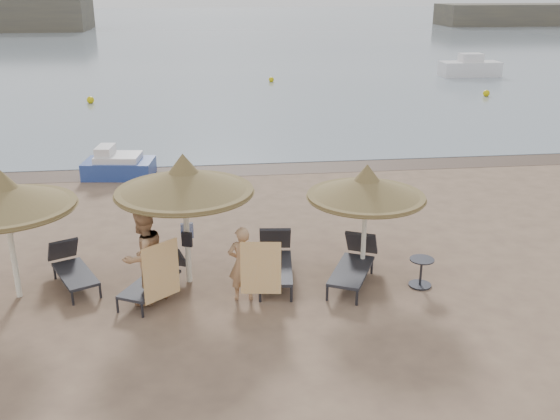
% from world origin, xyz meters
% --- Properties ---
extents(ground, '(160.00, 160.00, 0.00)m').
position_xyz_m(ground, '(0.00, 0.00, 0.00)').
color(ground, '#896B53').
rests_on(ground, ground).
extents(sea, '(200.00, 140.00, 0.03)m').
position_xyz_m(sea, '(0.00, 80.00, 0.01)').
color(sea, slate).
rests_on(sea, ground).
extents(wet_sand_strip, '(200.00, 1.60, 0.01)m').
position_xyz_m(wet_sand_strip, '(0.00, 9.40, 0.00)').
color(wet_sand_strip, brown).
rests_on(wet_sand_strip, ground).
extents(far_shore, '(150.00, 54.80, 12.00)m').
position_xyz_m(far_shore, '(-25.10, 77.82, 2.91)').
color(far_shore, brown).
rests_on(far_shore, ground).
extents(palapa_left, '(2.78, 2.78, 2.76)m').
position_xyz_m(palapa_left, '(-4.21, 0.66, 2.20)').
color(palapa_left, white).
rests_on(palapa_left, ground).
extents(palapa_center, '(2.92, 2.92, 2.89)m').
position_xyz_m(palapa_center, '(-0.70, 0.93, 2.30)').
color(palapa_center, white).
rests_on(palapa_center, ground).
extents(palapa_right, '(2.58, 2.58, 2.56)m').
position_xyz_m(palapa_right, '(3.15, 0.84, 2.03)').
color(palapa_right, white).
rests_on(palapa_right, ground).
extents(lounger_far_left, '(1.38, 1.96, 0.84)m').
position_xyz_m(lounger_far_left, '(-3.21, 1.17, 0.38)').
color(lounger_far_left, '#282930').
rests_on(lounger_far_left, ground).
extents(lounger_near_left, '(1.42, 1.96, 0.85)m').
position_xyz_m(lounger_near_left, '(-1.37, 0.50, 0.38)').
color(lounger_near_left, '#282930').
rests_on(lounger_near_left, ground).
extents(lounger_near_right, '(0.94, 2.20, 0.95)m').
position_xyz_m(lounger_near_right, '(1.19, 0.92, 0.43)').
color(lounger_near_right, '#282930').
rests_on(lounger_near_right, ground).
extents(lounger_far_right, '(1.51, 2.15, 0.92)m').
position_xyz_m(lounger_far_right, '(2.89, 0.56, 0.41)').
color(lounger_far_right, '#282930').
rests_on(lounger_far_right, ground).
extents(side_table, '(0.52, 0.52, 0.63)m').
position_xyz_m(side_table, '(4.24, 0.11, 0.30)').
color(side_table, '#282930').
rests_on(side_table, ground).
extents(person_left, '(1.25, 1.24, 2.33)m').
position_xyz_m(person_left, '(-1.55, 0.12, 1.16)').
color(person_left, tan).
rests_on(person_left, ground).
extents(person_right, '(0.86, 0.57, 1.85)m').
position_xyz_m(person_right, '(0.41, -0.01, 0.93)').
color(person_right, tan).
rests_on(person_right, ground).
extents(towel_left, '(0.67, 0.56, 1.20)m').
position_xyz_m(towel_left, '(-1.20, -0.23, 0.83)').
color(towel_left, orange).
rests_on(towel_left, ground).
extents(towel_right, '(0.81, 0.13, 1.15)m').
position_xyz_m(towel_right, '(0.76, -0.26, 0.79)').
color(towel_right, orange).
rests_on(towel_right, ground).
extents(bag_patterned, '(0.28, 0.12, 0.34)m').
position_xyz_m(bag_patterned, '(-0.70, 1.11, 1.12)').
color(bag_patterned, silver).
rests_on(bag_patterned, ground).
extents(bag_dark, '(0.23, 0.15, 0.31)m').
position_xyz_m(bag_dark, '(-0.70, 0.77, 1.06)').
color(bag_dark, black).
rests_on(bag_dark, ground).
extents(pedal_boat, '(2.40, 1.60, 1.05)m').
position_xyz_m(pedal_boat, '(-3.16, 9.08, 0.39)').
color(pedal_boat, '#284191').
rests_on(pedal_boat, ground).
extents(buoy_left, '(0.39, 0.39, 0.39)m').
position_xyz_m(buoy_left, '(-6.24, 22.82, 0.20)').
color(buoy_left, '#D8BD07').
rests_on(buoy_left, ground).
extents(buoy_mid, '(0.34, 0.34, 0.34)m').
position_xyz_m(buoy_mid, '(4.20, 29.12, 0.17)').
color(buoy_mid, '#D8BD07').
rests_on(buoy_mid, ground).
extents(buoy_right, '(0.38, 0.38, 0.38)m').
position_xyz_m(buoy_right, '(15.74, 22.26, 0.19)').
color(buoy_right, '#D8BD07').
rests_on(buoy_right, ground).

